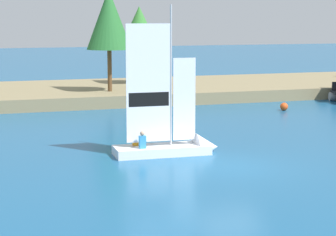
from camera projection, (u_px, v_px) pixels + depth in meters
ground_plane at (231, 167)px, 24.58m from camera, size 200.00×200.00×0.00m
shore_bank at (108, 92)px, 45.81m from camera, size 80.00×11.74×0.80m
shoreline_tree_centre at (109, 19)px, 41.98m from camera, size 3.03×3.03×6.83m
shoreline_tree_midright at (139, 28)px, 46.98m from camera, size 2.98×2.98×5.77m
sailboat at (178, 143)px, 26.96m from camera, size 4.59×1.56×6.76m
channel_buoy at (284, 107)px, 39.39m from camera, size 0.49×0.49×0.49m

